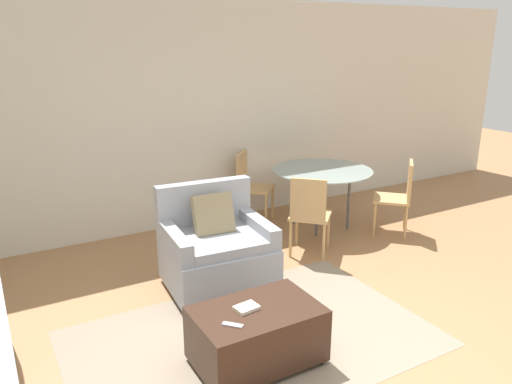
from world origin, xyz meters
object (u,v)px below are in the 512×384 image
(armchair, at_px, (216,251))
(dining_chair_far_left, at_px, (249,182))
(dining_chair_near_left, at_px, (309,211))
(dining_chair_near_right, at_px, (400,193))
(book_stack, at_px, (247,308))
(ottoman, at_px, (257,334))
(tv_remote_primary, at_px, (233,325))
(dining_table, at_px, (322,175))

(armchair, distance_m, dining_chair_far_left, 1.91)
(dining_chair_near_left, bearing_deg, dining_chair_near_right, 0.00)
(armchair, distance_m, book_stack, 1.21)
(armchair, height_order, book_stack, armchair)
(armchair, distance_m, ottoman, 1.23)
(armchair, bearing_deg, ottoman, -101.76)
(dining_chair_near_left, bearing_deg, armchair, -171.77)
(tv_remote_primary, bearing_deg, dining_table, 42.38)
(book_stack, height_order, tv_remote_primary, book_stack)
(ottoman, bearing_deg, armchair, 78.24)
(tv_remote_primary, relative_size, dining_chair_near_left, 0.15)
(dining_chair_near_right, bearing_deg, tv_remote_primary, -153.86)
(ottoman, height_order, dining_chair_near_left, dining_chair_near_left)
(dining_table, distance_m, dining_chair_far_left, 0.95)
(tv_remote_primary, distance_m, dining_table, 3.18)
(armchair, distance_m, dining_chair_near_right, 2.52)
(armchair, bearing_deg, dining_chair_near_right, 3.90)
(armchair, bearing_deg, dining_chair_near_left, 8.23)
(dining_table, bearing_deg, ottoman, -135.88)
(dining_chair_near_left, height_order, dining_chair_near_right, same)
(book_stack, distance_m, dining_chair_near_left, 2.01)
(armchair, xyz_separation_m, tv_remote_primary, (-0.50, -1.30, 0.07))
(dining_table, bearing_deg, dining_chair_near_left, -135.00)
(book_stack, xyz_separation_m, dining_chair_far_left, (1.50, 2.66, 0.06))
(ottoman, height_order, book_stack, book_stack)
(dining_table, relative_size, dining_chair_near_left, 1.37)
(armchair, bearing_deg, tv_remote_primary, -110.84)
(armchair, bearing_deg, dining_chair_far_left, 51.67)
(ottoman, xyz_separation_m, book_stack, (-0.07, 0.03, 0.21))
(ottoman, xyz_separation_m, tv_remote_primary, (-0.25, -0.10, 0.21))
(tv_remote_primary, xyz_separation_m, dining_table, (2.34, 2.14, 0.22))
(dining_table, relative_size, dining_chair_near_right, 1.37)
(ottoman, bearing_deg, tv_remote_primary, -156.94)
(armchair, relative_size, book_stack, 5.59)
(tv_remote_primary, xyz_separation_m, dining_chair_near_right, (3.00, 1.47, 0.07))
(tv_remote_primary, bearing_deg, dining_chair_near_right, 26.14)
(dining_chair_near_right, distance_m, dining_chair_far_left, 1.87)
(ottoman, height_order, dining_chair_near_right, dining_chair_near_right)
(armchair, height_order, dining_chair_far_left, armchair)
(armchair, bearing_deg, book_stack, -105.10)
(ottoman, distance_m, dining_chair_near_left, 2.00)
(tv_remote_primary, bearing_deg, book_stack, 36.99)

